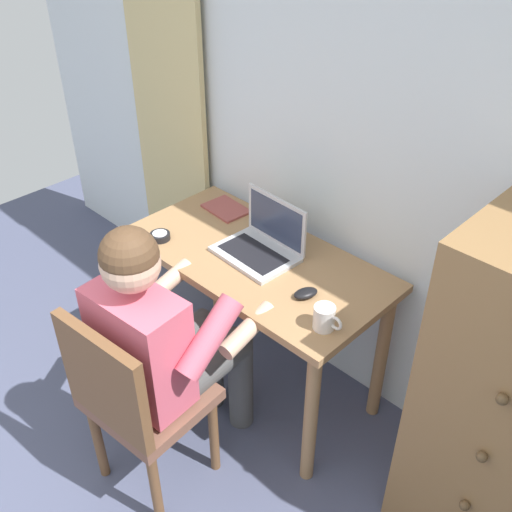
% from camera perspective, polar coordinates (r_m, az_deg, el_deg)
% --- Properties ---
extents(wall_back, '(4.80, 0.05, 2.50)m').
position_cam_1_polar(wall_back, '(2.36, 12.01, 10.61)').
color(wall_back, silver).
rests_on(wall_back, ground_plane).
extents(curtain_panel, '(0.55, 0.03, 2.23)m').
position_cam_1_polar(curtain_panel, '(3.14, -8.47, 14.59)').
color(curtain_panel, '#CCB77A').
rests_on(curtain_panel, ground_plane).
extents(desk, '(1.18, 0.59, 0.75)m').
position_cam_1_polar(desk, '(2.59, -0.03, -2.12)').
color(desk, '#9E754C').
rests_on(desk, ground_plane).
extents(chair, '(0.45, 0.43, 0.90)m').
position_cam_1_polar(chair, '(2.30, -11.60, -13.26)').
color(chair, brown).
rests_on(chair, ground_plane).
extents(person_seated, '(0.56, 0.61, 1.21)m').
position_cam_1_polar(person_seated, '(2.25, -8.56, -7.62)').
color(person_seated, '#4C4C4C').
rests_on(person_seated, ground_plane).
extents(laptop, '(0.35, 0.27, 0.24)m').
position_cam_1_polar(laptop, '(2.52, 0.60, 1.32)').
color(laptop, '#B7BABF').
rests_on(laptop, desk).
extents(computer_mouse, '(0.09, 0.11, 0.03)m').
position_cam_1_polar(computer_mouse, '(2.30, 4.79, -3.59)').
color(computer_mouse, black).
rests_on(computer_mouse, desk).
extents(desk_clock, '(0.09, 0.09, 0.03)m').
position_cam_1_polar(desk_clock, '(2.66, -9.21, 1.90)').
color(desk_clock, black).
rests_on(desk_clock, desk).
extents(notebook_pad, '(0.22, 0.17, 0.01)m').
position_cam_1_polar(notebook_pad, '(2.85, -2.89, 4.56)').
color(notebook_pad, '#994742').
rests_on(notebook_pad, desk).
extents(coffee_mug, '(0.12, 0.08, 0.09)m').
position_cam_1_polar(coffee_mug, '(2.15, 6.62, -5.92)').
color(coffee_mug, silver).
rests_on(coffee_mug, desk).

